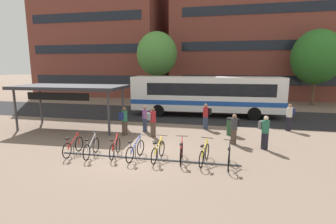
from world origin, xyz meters
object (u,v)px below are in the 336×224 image
at_px(parked_bicycle_red_5, 181,152).
at_px(commuter_navy_pack_3, 290,115).
at_px(parked_bicycle_black_7, 229,157).
at_px(parked_bicycle_red_0, 73,146).
at_px(transit_shelter, 69,88).
at_px(parked_bicycle_yellow_4, 158,151).
at_px(parked_bicycle_blue_3, 135,150).
at_px(parked_bicycle_yellow_6, 204,155).
at_px(street_tree_1, 317,57).
at_px(city_bus, 205,94).
at_px(commuter_navy_pack_2, 124,119).
at_px(commuter_grey_pack_5, 152,120).
at_px(commuter_grey_pack_4, 265,130).
at_px(commuter_grey_pack_1, 145,117).
at_px(commuter_black_pack_0, 234,127).
at_px(street_tree_0, 157,54).
at_px(parked_bicycle_red_2, 115,148).
at_px(commuter_black_pack_6, 206,115).
at_px(parked_bicycle_silver_1, 91,148).
at_px(trash_bin, 231,127).

xyz_separation_m(parked_bicycle_red_5, commuter_navy_pack_3, (5.74, 6.69, 0.61)).
relative_size(parked_bicycle_black_7, commuter_navy_pack_3, 1.01).
relative_size(parked_bicycle_red_0, transit_shelter, 0.24).
relative_size(parked_bicycle_yellow_4, parked_bicycle_black_7, 1.00).
xyz_separation_m(parked_bicycle_red_0, commuter_navy_pack_3, (10.76, 6.98, 0.61)).
xyz_separation_m(parked_bicycle_blue_3, parked_bicycle_yellow_6, (3.00, 0.14, 0.00)).
bearing_deg(parked_bicycle_yellow_4, transit_shelter, 63.13).
relative_size(parked_bicycle_yellow_6, street_tree_1, 0.22).
xyz_separation_m(parked_bicycle_yellow_4, commuter_navy_pack_3, (6.75, 6.78, 0.61)).
bearing_deg(parked_bicycle_blue_3, parked_bicycle_yellow_6, -79.91).
height_order(parked_bicycle_red_5, commuter_navy_pack_3, commuter_navy_pack_3).
distance_m(city_bus, transit_shelter, 10.39).
bearing_deg(commuter_navy_pack_2, parked_bicycle_blue_3, -122.28).
bearing_deg(commuter_grey_pack_5, parked_bicycle_yellow_4, -101.70).
distance_m(parked_bicycle_black_7, commuter_grey_pack_4, 3.21).
bearing_deg(parked_bicycle_red_0, commuter_grey_pack_4, -74.11).
height_order(parked_bicycle_blue_3, commuter_grey_pack_1, commuter_grey_pack_1).
bearing_deg(commuter_navy_pack_3, parked_bicycle_red_5, 6.10).
bearing_deg(commuter_navy_pack_3, parked_bicycle_yellow_6, 11.47).
xyz_separation_m(commuter_black_pack_0, commuter_navy_pack_2, (-6.27, 0.30, 0.06)).
relative_size(parked_bicycle_blue_3, commuter_grey_pack_4, 1.02).
bearing_deg(city_bus, street_tree_0, -49.81).
xyz_separation_m(transit_shelter, commuter_navy_pack_3, (13.77, 2.49, -1.65)).
distance_m(parked_bicycle_red_5, street_tree_0, 18.51).
height_order(parked_bicycle_blue_3, parked_bicycle_yellow_6, same).
bearing_deg(street_tree_0, commuter_black_pack_0, -60.21).
xyz_separation_m(transit_shelter, commuter_grey_pack_1, (4.94, 0.34, -1.71)).
height_order(parked_bicycle_yellow_4, commuter_navy_pack_3, commuter_navy_pack_3).
distance_m(parked_bicycle_red_2, commuter_black_pack_6, 7.03).
bearing_deg(parked_bicycle_yellow_6, commuter_black_pack_6, 12.55).
bearing_deg(commuter_grey_pack_4, parked_bicycle_silver_1, -110.38).
xyz_separation_m(parked_bicycle_silver_1, commuter_black_pack_0, (6.35, 3.37, 0.54)).
relative_size(parked_bicycle_red_0, street_tree_1, 0.22).
bearing_deg(commuter_grey_pack_1, parked_bicycle_yellow_4, 26.70).
height_order(transit_shelter, commuter_grey_pack_4, transit_shelter).
xyz_separation_m(commuter_grey_pack_1, commuter_grey_pack_4, (6.78, -2.06, 0.03)).
bearing_deg(parked_bicycle_red_2, parked_bicycle_yellow_4, -99.47).
bearing_deg(parked_bicycle_red_0, commuter_navy_pack_2, -17.31).
bearing_deg(commuter_black_pack_0, trash_bin, -148.31).
bearing_deg(transit_shelter, commuter_grey_pack_5, -10.58).
relative_size(parked_bicycle_yellow_4, commuter_black_pack_6, 1.03).
height_order(parked_bicycle_silver_1, parked_bicycle_blue_3, same).
height_order(commuter_navy_pack_3, street_tree_0, street_tree_0).
height_order(commuter_black_pack_0, trash_bin, commuter_black_pack_0).
relative_size(commuter_grey_pack_1, commuter_black_pack_6, 0.96).
bearing_deg(commuter_grey_pack_5, commuter_black_pack_6, 10.30).
xyz_separation_m(parked_bicycle_yellow_4, commuter_navy_pack_2, (-2.99, 3.45, 0.59)).
distance_m(parked_bicycle_silver_1, transit_shelter, 6.41).
bearing_deg(commuter_navy_pack_2, parked_bicycle_black_7, -92.03).
xyz_separation_m(commuter_grey_pack_1, street_tree_1, (13.75, 14.31, 4.04)).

